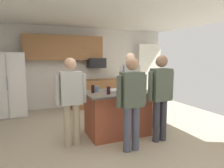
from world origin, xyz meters
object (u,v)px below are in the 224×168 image
Objects in this scene: kitchen_island at (117,113)px; person_guest_right at (71,96)px; person_guest_by_door at (159,88)px; glass_stout_tall at (108,90)px; microwave_over_range at (96,63)px; person_elder_center at (130,82)px; mug_blue_stoneware at (139,89)px; person_guest_left at (132,98)px; mug_ceramic_white at (97,89)px; refrigerator at (9,85)px; glass_pilsner at (93,89)px; serving_tray at (117,90)px; person_host_foreground at (161,93)px.

person_guest_right is at bearing -169.33° from kitchen_island.
glass_stout_tall is (-1.34, -0.18, 0.06)m from person_guest_by_door.
microwave_over_range reaches higher than kitchen_island.
mug_blue_stoneware is (-0.22, -0.83, -0.04)m from person_elder_center.
glass_stout_tall is (-0.29, -0.21, 0.54)m from kitchen_island.
person_guest_left is 1.63m from person_elder_center.
mug_ceramic_white is (-0.30, 0.98, 0.04)m from person_guest_left.
person_guest_by_door is (1.15, 0.78, -0.00)m from person_guest_left.
refrigerator is 3.23m from glass_stout_tall.
glass_pilsner is 0.52m from serving_tray.
person_guest_right is at bearing -117.40° from microwave_over_range.
person_host_foreground is (1.63, -0.46, 0.03)m from person_guest_right.
microwave_over_range is 2.66m from glass_pilsner.
person_guest_by_door is 1.35m from glass_stout_tall.
microwave_over_range is at bearing -1.01° from person_guest_left.
mug_blue_stoneware is 0.83× the size of glass_pilsner.
glass_stout_tall is at bearing -142.31° from serving_tray.
mug_blue_stoneware is at bearing -44.03° from refrigerator.
person_host_foreground reaches higher than glass_pilsner.
person_guest_left is 13.72× the size of mug_ceramic_white.
kitchen_island is at bearing 0.00° from person_elder_center.
person_guest_right is 0.54m from glass_pilsner.
person_guest_right is at bearing 63.41° from person_guest_left.
microwave_over_range is 3.37m from person_guest_left.
kitchen_island is 0.76m from glass_pilsner.
refrigerator is at bearing 133.10° from serving_tray.
kitchen_island is 0.68m from mug_blue_stoneware.
mug_ceramic_white reaches higher than mug_blue_stoneware.
serving_tray is at bearing -22.85° from mug_ceramic_white.
person_guest_right is 2.07m from person_guest_by_door.
kitchen_island is (2.23, -2.37, -0.42)m from refrigerator.
serving_tray is (0.39, -0.17, -0.03)m from mug_ceramic_white.
refrigerator reaches higher than kitchen_island.
refrigerator is at bearing -34.79° from person_guest_by_door.
person_elder_center is at bearing -81.84° from microwave_over_range.
person_guest_right is 1.00× the size of person_guest_by_door.
person_guest_by_door is 0.94× the size of person_elder_center.
person_host_foreground is 12.75× the size of mug_blue_stoneware.
person_elder_center is 1.14m from mug_ceramic_white.
person_elder_center is at bearing 44.28° from serving_tray.
person_guest_right is at bearing 6.02° from person_guest_by_door.
glass_pilsner is at bearing 167.26° from mug_blue_stoneware.
person_guest_left reaches higher than mug_blue_stoneware.
refrigerator reaches higher than mug_ceramic_white.
serving_tray is at bearing -2.64° from glass_pilsner.
person_guest_left is 10.50× the size of glass_stout_tall.
person_guest_right is 1.70m from person_host_foreground.
mug_blue_stoneware is at bearing 1.98° from glass_stout_tall.
person_host_foreground is at bearing -30.95° from glass_pilsner.
kitchen_island is 0.65m from glass_stout_tall.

